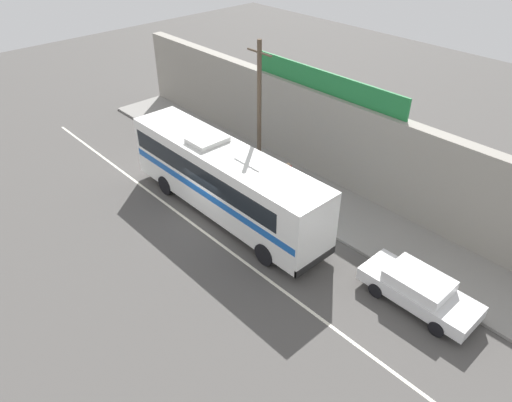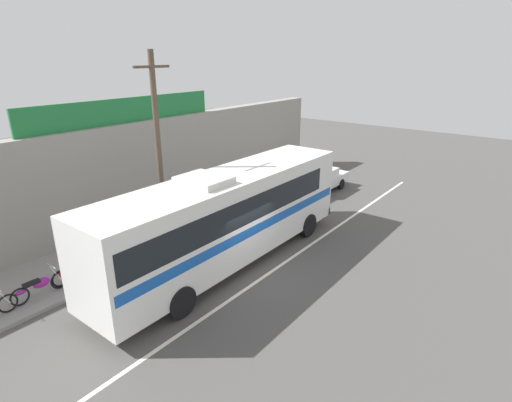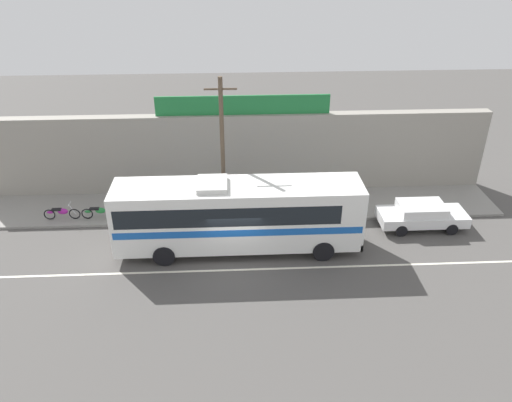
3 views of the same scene
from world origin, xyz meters
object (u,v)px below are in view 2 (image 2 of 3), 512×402
at_px(pedestrian_by_curb, 181,209).
at_px(motorcycle_green, 77,268).
at_px(utility_pole, 159,152).
at_px(motorcycle_orange, 39,286).
at_px(intercity_bus, 227,214).
at_px(parked_car, 318,180).

bearing_deg(pedestrian_by_curb, motorcycle_green, -176.99).
xyz_separation_m(motorcycle_green, pedestrian_by_curb, (5.27, 0.28, 0.59)).
bearing_deg(utility_pole, motorcycle_orange, 176.83).
xyz_separation_m(utility_pole, pedestrian_by_curb, (1.52, 0.64, -3.00)).
bearing_deg(motorcycle_green, pedestrian_by_curb, 3.01).
distance_m(intercity_bus, parked_car, 10.07).
xyz_separation_m(intercity_bus, pedestrian_by_curb, (0.90, 3.54, -0.91)).
bearing_deg(motorcycle_green, motorcycle_orange, -176.62).
relative_size(intercity_bus, parked_car, 2.58).
distance_m(utility_pole, pedestrian_by_curb, 3.42).
relative_size(motorcycle_orange, pedestrian_by_curb, 1.11).
height_order(utility_pole, motorcycle_green, utility_pole).
distance_m(utility_pole, motorcycle_green, 5.20).
bearing_deg(motorcycle_green, utility_pole, -5.57).
height_order(utility_pole, motorcycle_orange, utility_pole).
distance_m(motorcycle_green, pedestrian_by_curb, 5.31).
distance_m(utility_pole, motorcycle_orange, 6.27).
bearing_deg(motorcycle_orange, motorcycle_green, 3.38).
relative_size(utility_pole, motorcycle_orange, 4.04).
relative_size(utility_pole, pedestrian_by_curb, 4.48).
xyz_separation_m(parked_car, motorcycle_orange, (-15.59, 1.57, -0.17)).
xyz_separation_m(utility_pole, motorcycle_green, (-3.75, 0.37, -3.59)).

